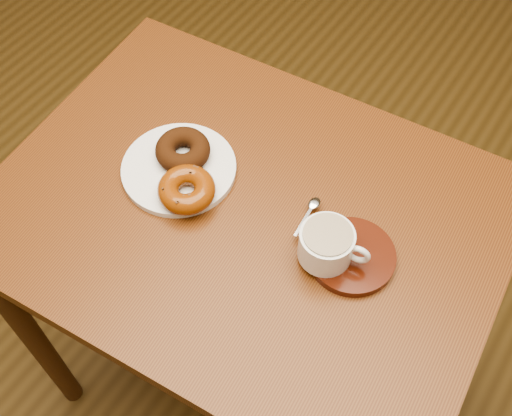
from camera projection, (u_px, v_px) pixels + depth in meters
The scene contains 8 objects.
ground at pixel (192, 295), 1.90m from camera, with size 6.00×6.00×0.00m, color brown.
cafe_table at pixel (247, 248), 1.20m from camera, with size 0.92×0.72×0.81m.
donut_plate at pixel (179, 169), 1.14m from camera, with size 0.20×0.20×0.01m, color white.
donut_cinnamon at pixel (183, 150), 1.13m from camera, with size 0.10×0.10×0.04m, color #381B0B.
donut_caramel at pixel (187, 189), 1.08m from camera, with size 0.13×0.13×0.04m.
saucer at pixel (352, 256), 1.04m from camera, with size 0.14×0.14×0.02m, color #3E1408.
coffee_cup at pixel (327, 244), 1.00m from camera, with size 0.12×0.09×0.06m.
teaspoon at pixel (312, 207), 1.08m from camera, with size 0.02×0.09×0.01m.
Camera 1 is at (0.63, -0.60, 1.72)m, focal length 45.00 mm.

